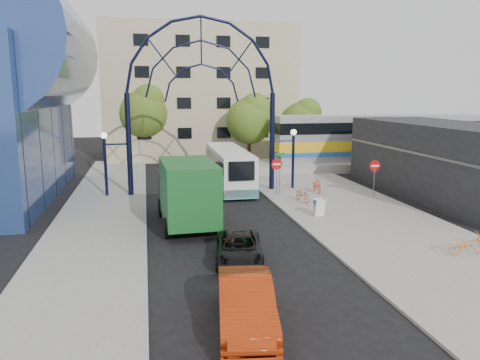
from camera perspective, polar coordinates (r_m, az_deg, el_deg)
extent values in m
plane|color=black|center=(19.97, 0.50, -9.91)|extent=(120.00, 120.00, 0.00)
cube|color=gray|center=(26.20, 16.06, -5.19)|extent=(8.00, 56.00, 0.12)
cube|color=gray|center=(25.41, -16.99, -5.73)|extent=(5.00, 50.00, 0.12)
cylinder|color=black|center=(32.51, -13.38, 4.12)|extent=(0.36, 0.36, 7.00)
cylinder|color=black|center=(33.68, 3.93, 4.60)|extent=(0.36, 0.36, 7.00)
cylinder|color=black|center=(32.80, -16.06, 1.41)|extent=(0.20, 0.20, 4.00)
cylinder|color=black|center=(34.32, 6.47, 2.15)|extent=(0.20, 0.20, 4.00)
sphere|color=white|center=(32.54, -16.26, 5.23)|extent=(0.44, 0.44, 0.44)
sphere|color=white|center=(34.07, 6.55, 5.81)|extent=(0.44, 0.44, 0.44)
cylinder|color=slate|center=(32.04, 4.47, 0.17)|extent=(0.06, 0.06, 2.20)
cylinder|color=red|center=(31.88, 4.50, 1.93)|extent=(0.80, 0.04, 0.80)
cube|color=white|center=(31.85, 4.51, 1.93)|extent=(0.55, 0.02, 0.12)
cylinder|color=slate|center=(32.49, 16.03, -0.07)|extent=(0.06, 0.06, 2.20)
cylinder|color=red|center=(32.33, 16.12, 1.67)|extent=(0.76, 0.04, 0.76)
cube|color=white|center=(32.30, 16.15, 1.66)|extent=(0.55, 0.02, 0.12)
cylinder|color=slate|center=(32.67, 4.87, 0.90)|extent=(0.05, 0.05, 2.80)
cube|color=#146626|center=(32.48, 4.90, 3.16)|extent=(0.70, 0.03, 0.18)
cube|color=#146626|center=(32.51, 4.90, 2.72)|extent=(0.03, 0.70, 0.18)
cube|color=white|center=(26.67, 9.76, -3.40)|extent=(0.55, 0.26, 0.99)
cube|color=white|center=(26.98, 9.49, -3.23)|extent=(0.55, 0.26, 0.99)
cube|color=#1E59A5|center=(26.75, 9.64, -2.62)|extent=(0.55, 0.42, 0.14)
cylinder|color=navy|center=(34.41, -25.93, 14.56)|extent=(9.00, 16.00, 9.00)
cube|color=black|center=(34.87, 23.46, 2.30)|extent=(6.00, 16.00, 5.00)
cube|color=tan|center=(53.63, -5.22, 10.54)|extent=(20.00, 12.00, 14.00)
cube|color=gray|center=(47.30, 19.03, 1.98)|extent=(32.00, 5.00, 0.80)
cube|color=#B7B7BC|center=(47.02, 19.22, 4.99)|extent=(25.00, 3.00, 4.20)
cube|color=gold|center=(47.08, 19.17, 4.27)|extent=(25.10, 3.05, 0.90)
cube|color=black|center=(46.94, 19.29, 6.21)|extent=(25.05, 3.05, 1.00)
cube|color=#1E59A5|center=(47.15, 19.12, 3.42)|extent=(25.10, 3.05, 0.35)
cylinder|color=#382314|center=(45.75, 1.13, 3.37)|extent=(0.36, 0.36, 2.52)
sphere|color=#2D5D18|center=(45.47, 1.15, 7.23)|extent=(4.48, 4.48, 4.48)
sphere|color=#2D5D18|center=(45.23, 1.86, 8.63)|extent=(3.08, 3.08, 3.08)
cylinder|color=#382314|center=(48.62, -11.52, 3.80)|extent=(0.36, 0.36, 2.88)
sphere|color=#2D5D18|center=(48.35, -11.68, 7.95)|extent=(5.12, 5.12, 5.12)
sphere|color=#2D5D18|center=(48.01, -11.13, 9.48)|extent=(3.52, 3.52, 3.52)
cylinder|color=#382314|center=(49.29, 7.46, 3.70)|extent=(0.36, 0.36, 2.34)
sphere|color=#2D5D18|center=(49.04, 7.54, 7.02)|extent=(4.16, 4.16, 4.16)
sphere|color=#2D5D18|center=(48.87, 8.25, 8.21)|extent=(2.86, 2.86, 2.86)
cube|color=white|center=(35.13, -1.36, 1.69)|extent=(2.47, 10.34, 2.60)
cube|color=#52AFB8|center=(35.31, -1.35, -0.04)|extent=(2.50, 10.34, 0.63)
cube|color=black|center=(35.05, -1.36, 2.56)|extent=(2.51, 10.13, 0.81)
cube|color=black|center=(29.98, 0.20, 1.11)|extent=(1.69, 0.16, 1.25)
cube|color=black|center=(40.14, -2.50, 2.60)|extent=(2.15, 0.20, 1.43)
cylinder|color=black|center=(38.28, -3.75, 0.68)|extent=(0.27, 0.86, 0.86)
cylinder|color=black|center=(38.60, -0.46, 0.79)|extent=(0.27, 0.86, 0.86)
cylinder|color=black|center=(31.46, -2.26, -1.47)|extent=(0.27, 0.86, 0.86)
cylinder|color=black|center=(31.85, 1.71, -1.32)|extent=(0.27, 0.86, 0.86)
cube|color=black|center=(27.42, -7.13, -1.74)|extent=(2.57, 2.68, 2.37)
cube|color=black|center=(28.58, -7.46, -0.25)|extent=(2.15, 0.19, 1.08)
cube|color=#175721|center=(24.11, -6.28, -1.33)|extent=(2.78, 5.05, 3.01)
cylinder|color=black|center=(27.15, -9.62, -3.37)|extent=(0.32, 1.04, 1.03)
cylinder|color=black|center=(27.42, -4.45, -3.11)|extent=(0.32, 1.04, 1.03)
cylinder|color=black|center=(23.11, -8.84, -5.82)|extent=(0.32, 1.04, 1.03)
cylinder|color=black|center=(23.43, -2.78, -5.48)|extent=(0.32, 1.04, 1.03)
imported|color=black|center=(19.82, -0.13, -8.31)|extent=(2.57, 4.39, 1.15)
imported|color=#A12A09|center=(14.54, 0.72, -14.77)|extent=(2.24, 4.81, 1.53)
imported|color=orange|center=(30.21, 7.67, -1.75)|extent=(0.87, 1.86, 0.94)
imported|color=#F84131|center=(33.22, 9.37, -0.59)|extent=(0.57, 1.74, 1.03)
imported|color=orange|center=(22.55, 26.08, -7.01)|extent=(1.85, 0.78, 0.95)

